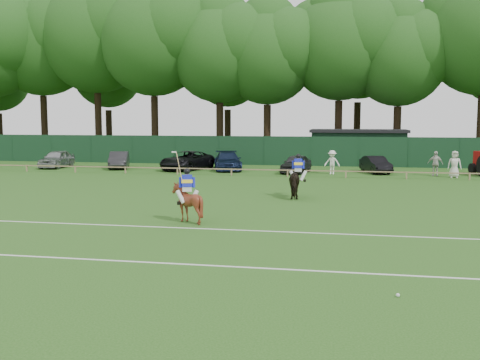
% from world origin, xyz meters
% --- Properties ---
extents(ground, '(160.00, 160.00, 0.00)m').
position_xyz_m(ground, '(0.00, 0.00, 0.00)').
color(ground, '#1E4C14').
rests_on(ground, ground).
extents(horse_dark, '(1.17, 2.13, 1.72)m').
position_xyz_m(horse_dark, '(2.62, 7.69, 0.86)').
color(horse_dark, black).
rests_on(horse_dark, ground).
extents(horse_chestnut, '(1.57, 1.68, 1.55)m').
position_xyz_m(horse_chestnut, '(-1.07, 0.17, 0.78)').
color(horse_chestnut, maroon).
rests_on(horse_chestnut, ground).
extents(sedan_silver, '(2.00, 4.35, 1.44)m').
position_xyz_m(sedan_silver, '(-18.38, 21.42, 0.72)').
color(sedan_silver, '#9CA0A1').
rests_on(sedan_silver, ground).
extents(sedan_grey, '(2.69, 4.36, 1.36)m').
position_xyz_m(sedan_grey, '(-13.07, 21.72, 0.68)').
color(sedan_grey, '#2C2C2E').
rests_on(sedan_grey, ground).
extents(suv_black, '(3.75, 5.71, 1.46)m').
position_xyz_m(suv_black, '(-7.33, 21.61, 0.73)').
color(suv_black, black).
rests_on(suv_black, ground).
extents(sedan_navy, '(3.22, 5.28, 1.43)m').
position_xyz_m(sedan_navy, '(-4.13, 21.96, 0.72)').
color(sedan_navy, '#121D39').
rests_on(sedan_navy, ground).
extents(hatch_grey, '(2.33, 4.20, 1.35)m').
position_xyz_m(hatch_grey, '(1.34, 20.74, 0.68)').
color(hatch_grey, '#2D2D2F').
rests_on(hatch_grey, ground).
extents(estate_black, '(2.41, 4.02, 1.25)m').
position_xyz_m(estate_black, '(7.15, 21.80, 0.63)').
color(estate_black, black).
rests_on(estate_black, ground).
extents(spectator_left, '(1.16, 0.71, 1.74)m').
position_xyz_m(spectator_left, '(3.99, 20.28, 0.87)').
color(spectator_left, white).
rests_on(spectator_left, ground).
extents(spectator_mid, '(1.10, 0.67, 1.76)m').
position_xyz_m(spectator_mid, '(11.16, 20.37, 0.88)').
color(spectator_mid, beige).
rests_on(spectator_mid, ground).
extents(spectator_right, '(0.94, 0.65, 1.85)m').
position_xyz_m(spectator_right, '(12.28, 19.40, 0.92)').
color(spectator_right, silver).
rests_on(spectator_right, ground).
extents(rider_dark, '(0.93, 0.42, 1.41)m').
position_xyz_m(rider_dark, '(2.63, 7.67, 1.62)').
color(rider_dark, silver).
rests_on(rider_dark, ground).
extents(rider_chestnut, '(0.97, 0.51, 2.05)m').
position_xyz_m(rider_chestnut, '(-1.07, 0.16, 1.49)').
color(rider_chestnut, silver).
rests_on(rider_chestnut, ground).
extents(polo_ball, '(0.09, 0.09, 0.09)m').
position_xyz_m(polo_ball, '(6.29, -7.84, 0.04)').
color(polo_ball, silver).
rests_on(polo_ball, ground).
extents(pitch_lines, '(60.00, 5.10, 0.01)m').
position_xyz_m(pitch_lines, '(0.00, -3.50, 0.01)').
color(pitch_lines, silver).
rests_on(pitch_lines, ground).
extents(pitch_rail, '(62.10, 0.10, 0.50)m').
position_xyz_m(pitch_rail, '(0.00, 18.00, 0.45)').
color(pitch_rail, '#997F5B').
rests_on(pitch_rail, ground).
extents(perimeter_fence, '(92.08, 0.08, 2.50)m').
position_xyz_m(perimeter_fence, '(0.00, 27.00, 1.25)').
color(perimeter_fence, '#14351E').
rests_on(perimeter_fence, ground).
extents(utility_shed, '(8.40, 4.40, 3.04)m').
position_xyz_m(utility_shed, '(6.00, 30.00, 1.54)').
color(utility_shed, '#14331E').
rests_on(utility_shed, ground).
extents(tree_row, '(96.00, 12.00, 21.00)m').
position_xyz_m(tree_row, '(2.00, 35.00, 0.00)').
color(tree_row, '#26561C').
rests_on(tree_row, ground).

